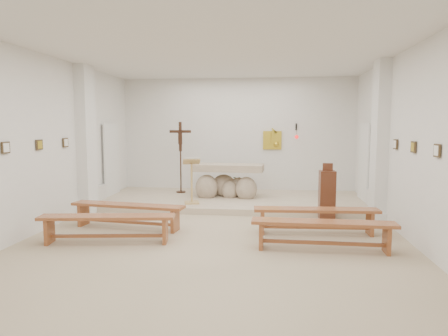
# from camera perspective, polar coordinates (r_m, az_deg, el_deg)

# --- Properties ---
(ground) EXTENTS (7.00, 10.00, 0.00)m
(ground) POSITION_cam_1_polar(r_m,az_deg,el_deg) (7.45, -1.29, -10.22)
(ground) COLOR #C3AC8D
(ground) RESTS_ON ground
(wall_left) EXTENTS (0.02, 10.00, 3.50)m
(wall_left) POSITION_cam_1_polar(r_m,az_deg,el_deg) (8.38, -25.72, 3.15)
(wall_left) COLOR silver
(wall_left) RESTS_ON ground
(wall_right) EXTENTS (0.02, 10.00, 3.50)m
(wall_right) POSITION_cam_1_polar(r_m,az_deg,el_deg) (7.52, 26.08, 2.86)
(wall_right) COLOR silver
(wall_right) RESTS_ON ground
(wall_back) EXTENTS (7.00, 0.02, 3.50)m
(wall_back) POSITION_cam_1_polar(r_m,az_deg,el_deg) (12.12, 1.92, 4.48)
(wall_back) COLOR silver
(wall_back) RESTS_ON ground
(ceiling) EXTENTS (7.00, 10.00, 0.02)m
(ceiling) POSITION_cam_1_polar(r_m,az_deg,el_deg) (7.28, -1.36, 17.15)
(ceiling) COLOR silver
(ceiling) RESTS_ON wall_back
(sanctuary_platform) EXTENTS (6.98, 3.00, 0.15)m
(sanctuary_platform) POSITION_cam_1_polar(r_m,az_deg,el_deg) (10.82, 1.25, -4.65)
(sanctuary_platform) COLOR beige
(sanctuary_platform) RESTS_ON ground
(pilaster_left) EXTENTS (0.26, 0.55, 3.50)m
(pilaster_left) POSITION_cam_1_polar(r_m,az_deg,el_deg) (10.08, -19.07, 3.82)
(pilaster_left) COLOR white
(pilaster_left) RESTS_ON ground
(pilaster_right) EXTENTS (0.26, 0.55, 3.50)m
(pilaster_right) POSITION_cam_1_polar(r_m,az_deg,el_deg) (9.40, 21.33, 3.59)
(pilaster_right) COLOR white
(pilaster_right) RESTS_ON ground
(gold_wall_relief) EXTENTS (0.55, 0.04, 0.55)m
(gold_wall_relief) POSITION_cam_1_polar(r_m,az_deg,el_deg) (12.05, 6.91, 3.96)
(gold_wall_relief) COLOR gold
(gold_wall_relief) RESTS_ON wall_back
(sanctuary_lamp) EXTENTS (0.11, 0.36, 0.44)m
(sanctuary_lamp) POSITION_cam_1_polar(r_m,az_deg,el_deg) (11.82, 10.33, 4.63)
(sanctuary_lamp) COLOR black
(sanctuary_lamp) RESTS_ON wall_back
(station_frame_left_front) EXTENTS (0.03, 0.20, 0.20)m
(station_frame_left_front) POSITION_cam_1_polar(r_m,az_deg,el_deg) (7.71, -28.75, 2.57)
(station_frame_left_front) COLOR #41311C
(station_frame_left_front) RESTS_ON wall_left
(station_frame_left_mid) EXTENTS (0.03, 0.20, 0.20)m
(station_frame_left_mid) POSITION_cam_1_polar(r_m,az_deg,el_deg) (8.54, -24.88, 3.03)
(station_frame_left_mid) COLOR #41311C
(station_frame_left_mid) RESTS_ON wall_left
(station_frame_left_rear) EXTENTS (0.03, 0.20, 0.20)m
(station_frame_left_rear) POSITION_cam_1_polar(r_m,az_deg,el_deg) (9.41, -21.71, 3.40)
(station_frame_left_rear) COLOR #41311C
(station_frame_left_rear) RESTS_ON wall_left
(station_frame_right_front) EXTENTS (0.03, 0.20, 0.20)m
(station_frame_right_front) POSITION_cam_1_polar(r_m,az_deg,el_deg) (6.77, 28.16, 2.21)
(station_frame_right_front) COLOR #41311C
(station_frame_right_front) RESTS_ON wall_right
(station_frame_right_mid) EXTENTS (0.03, 0.20, 0.20)m
(station_frame_right_mid) POSITION_cam_1_polar(r_m,az_deg,el_deg) (7.70, 25.44, 2.73)
(station_frame_right_mid) COLOR #41311C
(station_frame_right_mid) RESTS_ON wall_right
(station_frame_right_rear) EXTENTS (0.03, 0.20, 0.20)m
(station_frame_right_rear) POSITION_cam_1_polar(r_m,az_deg,el_deg) (8.66, 23.31, 3.13)
(station_frame_right_rear) COLOR #41311C
(station_frame_right_rear) RESTS_ON wall_right
(radiator_left) EXTENTS (0.10, 0.85, 0.52)m
(radiator_left) POSITION_cam_1_polar(r_m,az_deg,el_deg) (10.88, -17.49, -3.82)
(radiator_left) COLOR silver
(radiator_left) RESTS_ON ground
(radiator_right) EXTENTS (0.10, 0.85, 0.52)m
(radiator_right) POSITION_cam_1_polar(r_m,az_deg,el_deg) (10.25, 20.34, -4.53)
(radiator_right) COLOR silver
(radiator_right) RESTS_ON ground
(altar) EXTENTS (1.94, 0.90, 0.98)m
(altar) POSITION_cam_1_polar(r_m,az_deg,el_deg) (10.88, 0.47, -2.17)
(altar) COLOR #BCA98F
(altar) RESTS_ON sanctuary_platform
(lectern) EXTENTS (0.48, 0.44, 1.16)m
(lectern) POSITION_cam_1_polar(r_m,az_deg,el_deg) (9.96, -4.64, -1.81)
(lectern) COLOR tan
(lectern) RESTS_ON sanctuary_platform
(crucifix_stand) EXTENTS (0.62, 0.27, 2.04)m
(crucifix_stand) POSITION_cam_1_polar(r_m,az_deg,el_deg) (11.56, -6.23, 2.29)
(crucifix_stand) COLOR #341E10
(crucifix_stand) RESTS_ON sanctuary_platform
(potted_plant) EXTENTS (0.56, 0.53, 0.49)m
(potted_plant) POSITION_cam_1_polar(r_m,az_deg,el_deg) (11.46, 1.27, -2.41)
(potted_plant) COLOR #254E1F
(potted_plant) RESTS_ON sanctuary_platform
(donation_pedestal) EXTENTS (0.35, 0.35, 1.26)m
(donation_pedestal) POSITION_cam_1_polar(r_m,az_deg,el_deg) (9.20, 14.49, -3.70)
(donation_pedestal) COLOR #4F2416
(donation_pedestal) RESTS_ON ground
(bench_left_front) EXTENTS (2.41, 0.70, 0.50)m
(bench_left_front) POSITION_cam_1_polar(r_m,az_deg,el_deg) (8.39, -13.59, -5.87)
(bench_left_front) COLOR brown
(bench_left_front) RESTS_ON ground
(bench_right_front) EXTENTS (2.40, 0.51, 0.50)m
(bench_right_front) POSITION_cam_1_polar(r_m,az_deg,el_deg) (7.94, 12.99, -6.53)
(bench_right_front) COLOR brown
(bench_right_front) RESTS_ON ground
(bench_left_second) EXTENTS (2.41, 0.70, 0.50)m
(bench_left_second) POSITION_cam_1_polar(r_m,az_deg,el_deg) (7.46, -16.34, -7.45)
(bench_left_second) COLOR brown
(bench_left_second) RESTS_ON ground
(bench_right_second) EXTENTS (2.39, 0.43, 0.50)m
(bench_right_second) POSITION_cam_1_polar(r_m,az_deg,el_deg) (6.94, 13.95, -8.39)
(bench_right_second) COLOR brown
(bench_right_second) RESTS_ON ground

